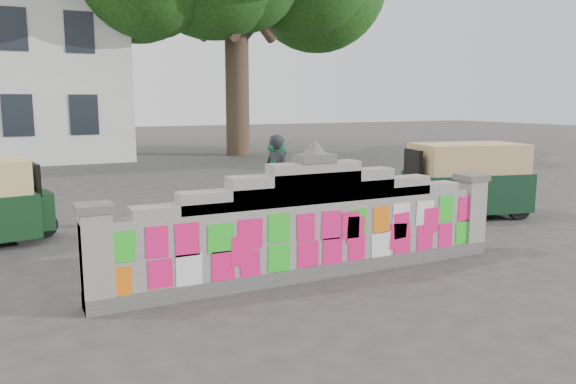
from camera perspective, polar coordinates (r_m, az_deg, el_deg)
name	(u,v)px	position (r m, az deg, el deg)	size (l,w,h in m)	color
ground	(313,276)	(8.34, 2.60, -8.52)	(100.00, 100.00, 0.00)	#383533
parapet_wall	(314,226)	(8.14, 2.66, -3.50)	(6.48, 0.44, 2.01)	#4C4C49
cyclist_bike	(278,206)	(11.09, -1.04, -1.44)	(0.65, 1.86, 0.98)	black
cyclist_rider	(278,189)	(11.03, -1.05, 0.29)	(0.60, 0.40, 1.65)	#23212A
pedestrian	(278,187)	(11.02, -1.05, 0.53)	(0.85, 0.66, 1.75)	#268D52
rickshaw_right	(464,179)	(12.92, 17.43, 1.25)	(3.02, 1.90, 1.62)	black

